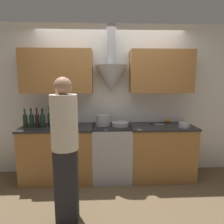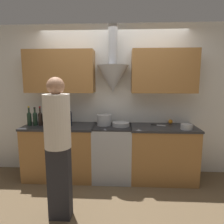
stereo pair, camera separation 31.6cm
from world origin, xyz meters
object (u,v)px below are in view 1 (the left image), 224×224
at_px(wine_bottle_0, 25,120).
at_px(wine_bottle_5, 55,119).
at_px(wine_bottle_6, 62,119).
at_px(wine_bottle_3, 43,120).
at_px(saucepan, 184,125).
at_px(wine_bottle_4, 50,119).
at_px(stove_range, 112,152).
at_px(wine_bottle_7, 68,118).
at_px(wine_bottle_2, 37,119).
at_px(stock_pot, 103,120).
at_px(orange_fruit, 167,120).
at_px(mixing_bowl, 120,124).
at_px(person_foreground_left, 65,144).
at_px(wine_bottle_1, 32,119).

height_order(wine_bottle_0, wine_bottle_5, wine_bottle_0).
distance_m(wine_bottle_5, wine_bottle_6, 0.10).
height_order(wine_bottle_3, saucepan, wine_bottle_3).
height_order(wine_bottle_4, wine_bottle_6, wine_bottle_4).
xyz_separation_m(stove_range, wine_bottle_5, (-0.91, -0.02, 0.58)).
relative_size(stove_range, wine_bottle_7, 2.57).
relative_size(wine_bottle_3, wine_bottle_7, 0.85).
bearing_deg(wine_bottle_2, wine_bottle_0, -179.40).
xyz_separation_m(stock_pot, orange_fruit, (1.14, 0.17, -0.05)).
bearing_deg(stock_pot, wine_bottle_0, -175.94).
xyz_separation_m(wine_bottle_5, wine_bottle_6, (0.10, -0.00, 0.00)).
height_order(wine_bottle_7, saucepan, wine_bottle_7).
relative_size(mixing_bowl, saucepan, 1.56).
bearing_deg(wine_bottle_6, wine_bottle_2, -179.34).
height_order(wine_bottle_2, wine_bottle_6, wine_bottle_6).
distance_m(stove_range, person_foreground_left, 1.29).
bearing_deg(wine_bottle_2, wine_bottle_7, -0.07).
xyz_separation_m(wine_bottle_2, stock_pot, (1.06, 0.09, -0.04)).
relative_size(stock_pot, saucepan, 1.37).
bearing_deg(stove_range, wine_bottle_1, -178.83).
bearing_deg(wine_bottle_0, stock_pot, 4.06).
distance_m(wine_bottle_4, orange_fruit, 2.02).
bearing_deg(mixing_bowl, stock_pot, 166.59).
distance_m(wine_bottle_3, wine_bottle_4, 0.11).
relative_size(wine_bottle_1, wine_bottle_3, 1.02).
relative_size(wine_bottle_4, saucepan, 1.89).
xyz_separation_m(wine_bottle_1, person_foreground_left, (0.72, -1.02, -0.09)).
distance_m(wine_bottle_3, wine_bottle_6, 0.30).
xyz_separation_m(wine_bottle_0, wine_bottle_1, (0.10, 0.00, -0.00)).
bearing_deg(wine_bottle_2, mixing_bowl, 0.84).
bearing_deg(stove_range, orange_fruit, 12.57).
bearing_deg(wine_bottle_1, wine_bottle_6, 0.23).
distance_m(wine_bottle_3, stock_pot, 0.98).
relative_size(stove_range, wine_bottle_4, 2.68).
relative_size(wine_bottle_2, wine_bottle_3, 1.07).
height_order(stove_range, wine_bottle_7, wine_bottle_7).
relative_size(wine_bottle_2, person_foreground_left, 0.19).
distance_m(stove_range, orange_fruit, 1.14).
xyz_separation_m(wine_bottle_1, wine_bottle_2, (0.09, -0.00, 0.00)).
bearing_deg(orange_fruit, wine_bottle_1, -173.78).
distance_m(stove_range, mixing_bowl, 0.50).
height_order(wine_bottle_2, mixing_bowl, wine_bottle_2).
bearing_deg(wine_bottle_3, person_foreground_left, -61.93).
distance_m(orange_fruit, saucepan, 0.42).
xyz_separation_m(wine_bottle_3, wine_bottle_5, (0.20, 0.01, 0.01)).
bearing_deg(person_foreground_left, wine_bottle_2, 121.70).
height_order(wine_bottle_0, wine_bottle_7, wine_bottle_7).
xyz_separation_m(stove_range, wine_bottle_4, (-1.00, -0.01, 0.59)).
xyz_separation_m(wine_bottle_5, wine_bottle_7, (0.20, -0.01, 0.01)).
xyz_separation_m(wine_bottle_0, wine_bottle_5, (0.48, 0.01, 0.00)).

